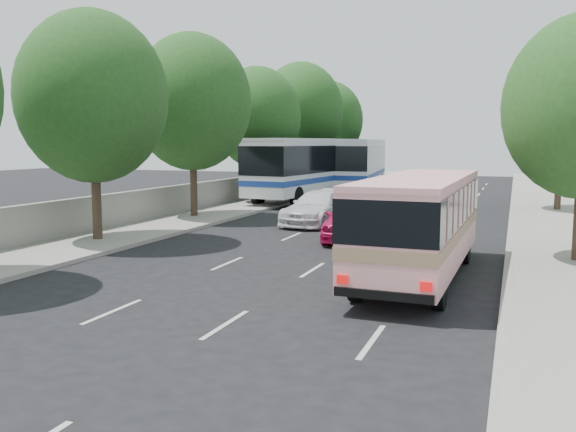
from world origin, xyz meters
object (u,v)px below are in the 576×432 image
at_px(pink_bus, 421,215).
at_px(pink_taxi, 354,218).
at_px(tour_coach_front, 310,163).
at_px(white_pickup, 319,208).
at_px(tour_coach_rear, 359,161).

xyz_separation_m(pink_bus, pink_taxi, (-3.53, 6.19, -0.97)).
xyz_separation_m(pink_bus, tour_coach_front, (-10.53, 21.59, 0.66)).
bearing_deg(pink_taxi, pink_bus, -66.73).
height_order(pink_taxi, tour_coach_front, tour_coach_front).
xyz_separation_m(white_pickup, tour_coach_rear, (-2.83, 19.05, 1.67)).
relative_size(pink_bus, tour_coach_rear, 0.67).
bearing_deg(white_pickup, tour_coach_rear, 105.23).
relative_size(white_pickup, tour_coach_rear, 0.39).
xyz_separation_m(pink_taxi, white_pickup, (-2.70, 3.95, -0.07)).
bearing_deg(pink_bus, tour_coach_rear, 108.52).
bearing_deg(white_pickup, tour_coach_front, 117.36).
height_order(pink_taxi, tour_coach_rear, tour_coach_rear).
bearing_deg(white_pickup, pink_taxi, -48.88).
distance_m(pink_taxi, tour_coach_front, 17.00).
bearing_deg(tour_coach_rear, white_pickup, -88.15).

